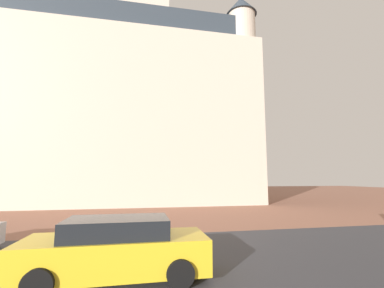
# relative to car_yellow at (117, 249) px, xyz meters

# --- Properties ---
(ground_plane) EXTENTS (120.00, 120.00, 0.00)m
(ground_plane) POSITION_rel_car_yellow_xyz_m (2.54, 3.88, -0.71)
(ground_plane) COLOR #93604C
(street_asphalt_strip) EXTENTS (120.00, 6.75, 0.00)m
(street_asphalt_strip) POSITION_rel_car_yellow_xyz_m (2.54, 1.49, -0.71)
(street_asphalt_strip) COLOR #38383D
(street_asphalt_strip) RESTS_ON ground_plane
(landmark_building) EXTENTS (26.85, 13.59, 34.10)m
(landmark_building) POSITION_rel_car_yellow_xyz_m (-1.06, 21.70, 9.49)
(landmark_building) COLOR beige
(landmark_building) RESTS_ON ground_plane
(car_yellow) EXTENTS (4.44, 1.93, 1.46)m
(car_yellow) POSITION_rel_car_yellow_xyz_m (0.00, 0.00, 0.00)
(car_yellow) COLOR gold
(car_yellow) RESTS_ON ground_plane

